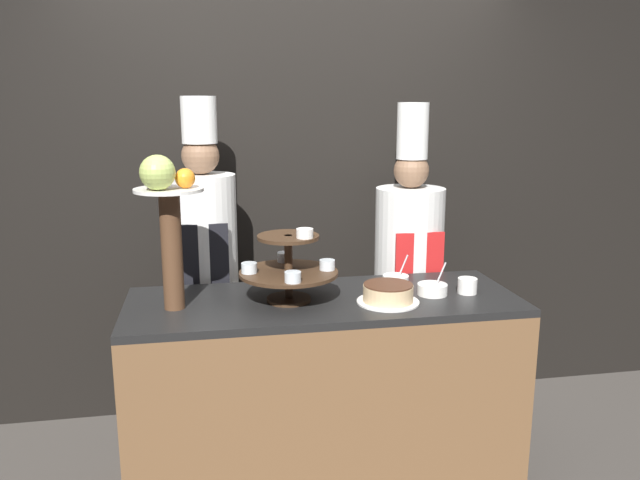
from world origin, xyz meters
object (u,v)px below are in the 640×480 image
Objects in this scene: tiered_stand at (289,266)px; fruit_pedestal at (167,210)px; cup_white at (467,286)px; serving_bowl_far at (396,280)px; chef_center_left at (409,261)px; cake_round at (388,294)px; chef_left at (205,258)px; serving_bowl_near at (432,289)px.

fruit_pedestal is at bearing -176.82° from tiered_stand.
serving_bowl_far is at bearing 146.99° from cup_white.
tiered_stand is at bearing -143.35° from chef_center_left.
cake_round is 0.15× the size of chef_center_left.
chef_left is (-0.37, 0.55, -0.08)m from tiered_stand.
chef_center_left is at bearing 99.04° from cup_white.
fruit_pedestal is 7.43× the size of cup_white.
fruit_pedestal is at bearing -103.69° from chef_left.
serving_bowl_far is at bearing 15.85° from tiered_stand.
fruit_pedestal is 0.69m from chef_left.
tiered_stand is 4.92× the size of cup_white.
cup_white is at bearing -80.96° from chef_center_left.
tiered_stand is at bearing -55.97° from chef_left.
serving_bowl_far is at bearing 65.91° from cake_round.
chef_center_left is (0.20, 0.40, -0.01)m from serving_bowl_far.
chef_left is (0.14, 0.58, -0.36)m from fruit_pedestal.
chef_center_left is (-0.09, 0.58, -0.02)m from cup_white.
fruit_pedestal reaches higher than cup_white.
cup_white is at bearing -25.87° from chef_left.
cake_round is (0.94, -0.07, -0.39)m from fruit_pedestal.
cup_white is 0.59m from chef_center_left.
serving_bowl_near is (0.24, 0.08, -0.02)m from cake_round.
chef_left is 1.11m from chef_center_left.
chef_left is (-0.80, 0.65, 0.04)m from cake_round.
tiered_stand reaches higher than serving_bowl_near.
tiered_stand is 0.84m from cup_white.
serving_bowl_near is 0.08× the size of chef_center_left.
fruit_pedestal is 1.25m from serving_bowl_near.
cake_round is 1.86× the size of serving_bowl_far.
cake_round is at bearing -161.62° from serving_bowl_near.
tiered_stand is 0.66× the size of fruit_pedestal.
tiered_stand is 2.90× the size of serving_bowl_near.
cake_round is at bearing -39.26° from chef_left.
cup_white is 0.35m from serving_bowl_far.
serving_bowl_far is 1.00m from chef_left.
chef_center_left is (0.08, 0.58, -0.01)m from serving_bowl_near.
serving_bowl_far reaches higher than cake_round.
cake_round is at bearing -115.48° from chef_center_left.
tiered_stand is 0.68m from serving_bowl_near.
chef_left reaches higher than chef_center_left.
chef_center_left is (1.25, 0.58, -0.42)m from fruit_pedestal.
chef_center_left is (1.11, -0.00, -0.07)m from chef_left.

